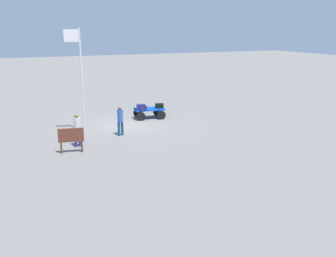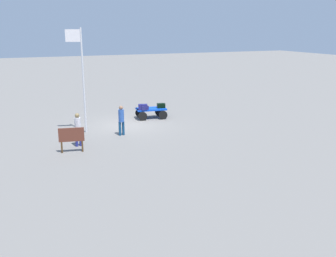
% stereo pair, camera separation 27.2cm
% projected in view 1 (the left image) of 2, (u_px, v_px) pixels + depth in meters
% --- Properties ---
extents(ground_plane, '(120.00, 120.00, 0.00)m').
position_uv_depth(ground_plane, '(128.00, 125.00, 23.09)').
color(ground_plane, slate).
extents(luggage_cart, '(2.04, 1.39, 0.66)m').
position_uv_depth(luggage_cart, '(149.00, 111.00, 24.74)').
color(luggage_cart, '#0D3FC5').
rests_on(luggage_cart, ground).
extents(suitcase_olive, '(0.52, 0.39, 0.25)m').
position_uv_depth(suitcase_olive, '(143.00, 108.00, 24.20)').
color(suitcase_olive, navy).
rests_on(suitcase_olive, luggage_cart).
extents(suitcase_dark, '(0.63, 0.44, 0.36)m').
position_uv_depth(suitcase_dark, '(141.00, 107.00, 24.16)').
color(suitcase_dark, navy).
rests_on(suitcase_dark, luggage_cart).
extents(suitcase_navy, '(0.55, 0.41, 0.29)m').
position_uv_depth(suitcase_navy, '(159.00, 106.00, 24.78)').
color(suitcase_navy, black).
rests_on(suitcase_navy, luggage_cart).
extents(worker_lead, '(0.34, 0.34, 1.64)m').
position_uv_depth(worker_lead, '(120.00, 119.00, 20.66)').
color(worker_lead, navy).
rests_on(worker_lead, ground).
extents(worker_trailing, '(0.34, 0.34, 1.68)m').
position_uv_depth(worker_trailing, '(77.00, 128.00, 18.70)').
color(worker_trailing, navy).
rests_on(worker_trailing, ground).
extents(flagpole, '(0.86, 0.21, 5.73)m').
position_uv_depth(flagpole, '(80.00, 73.00, 20.56)').
color(flagpole, silver).
rests_on(flagpole, ground).
extents(signboard, '(1.17, 0.30, 1.20)m').
position_uv_depth(signboard, '(71.00, 137.00, 17.78)').
color(signboard, '#4C3319').
rests_on(signboard, ground).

